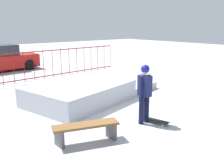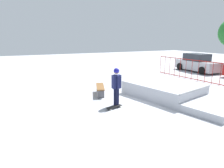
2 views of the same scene
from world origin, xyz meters
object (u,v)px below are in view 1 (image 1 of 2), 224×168
(skater, at_px, (145,90))
(skateboard, at_px, (156,120))
(parked_car_red, at_px, (2,59))
(park_bench, at_px, (86,129))
(skate_ramp, at_px, (89,91))

(skater, bearing_deg, skateboard, 48.76)
(parked_car_red, bearing_deg, park_bench, -101.04)
(parked_car_red, bearing_deg, skater, -91.03)
(parked_car_red, bearing_deg, skate_ramp, -89.22)
(skate_ramp, bearing_deg, park_bench, -138.76)
(parked_car_red, bearing_deg, skateboard, -89.79)
(skater, xyz_separation_m, park_bench, (-2.00, 0.05, -0.65))
(skate_ramp, xyz_separation_m, skater, (-0.15, -3.01, 0.69))
(skater, relative_size, parked_car_red, 0.41)
(skateboard, height_order, park_bench, park_bench)
(skateboard, relative_size, parked_car_red, 0.20)
(skater, xyz_separation_m, skateboard, (0.26, -0.24, -0.93))
(skateboard, relative_size, park_bench, 0.50)
(skate_ramp, distance_m, skateboard, 3.26)
(skater, distance_m, park_bench, 2.10)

